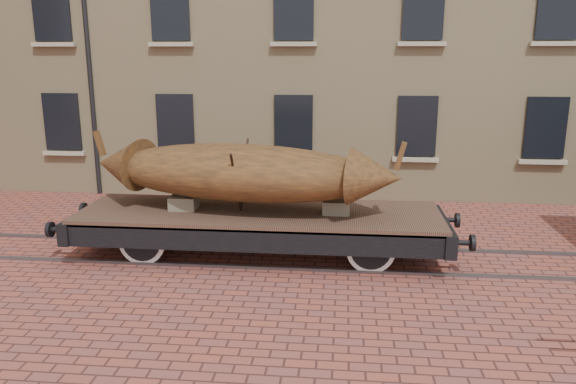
# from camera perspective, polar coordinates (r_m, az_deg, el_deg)

# --- Properties ---
(ground) EXTENTS (90.00, 90.00, 0.00)m
(ground) POSITION_cam_1_polar(r_m,az_deg,el_deg) (11.97, 10.44, -6.89)
(ground) COLOR brown
(rail_track) EXTENTS (30.00, 1.52, 0.06)m
(rail_track) POSITION_cam_1_polar(r_m,az_deg,el_deg) (11.96, 10.45, -6.75)
(rail_track) COLOR #59595E
(rail_track) RESTS_ON ground
(flatcar_wagon) EXTENTS (8.50, 2.31, 1.28)m
(flatcar_wagon) POSITION_cam_1_polar(r_m,az_deg,el_deg) (11.79, -2.95, -2.88)
(flatcar_wagon) COLOR brown
(flatcar_wagon) RESTS_ON ground
(iron_boat) EXTENTS (6.64, 2.65, 1.59)m
(iron_boat) POSITION_cam_1_polar(r_m,az_deg,el_deg) (11.60, -4.85, 2.03)
(iron_boat) COLOR brown
(iron_boat) RESTS_ON flatcar_wagon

